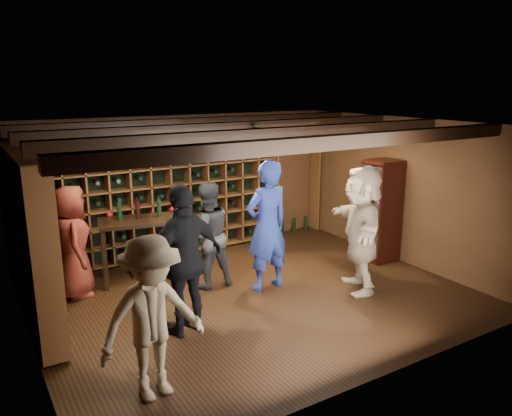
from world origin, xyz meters
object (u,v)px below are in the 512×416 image
guest_red_floral (73,242)px  guest_khaki (152,318)px  man_grey_suit (207,235)px  display_cabinet (381,213)px  guest_woman_black (185,260)px  man_blue_shirt (267,226)px  tasting_table (142,227)px  guest_beige (361,229)px

guest_red_floral → guest_khaki: guest_khaki is taller
man_grey_suit → display_cabinet: bearing=174.7°
guest_woman_black → man_blue_shirt: bearing=-173.4°
man_blue_shirt → guest_red_floral: man_blue_shirt is taller
guest_red_floral → tasting_table: guest_red_floral is taller
guest_khaki → guest_beige: size_ratio=0.88×
guest_beige → man_grey_suit: bearing=-96.3°
guest_red_floral → man_blue_shirt: bearing=-110.5°
guest_woman_black → guest_khaki: size_ratio=1.13×
man_blue_shirt → guest_beige: (1.17, -0.76, -0.04)m
guest_khaki → tasting_table: 3.14m
guest_woman_black → guest_beige: same height
man_grey_suit → guest_red_floral: bearing=-17.2°
man_blue_shirt → guest_beige: bearing=144.2°
display_cabinet → man_grey_suit: 3.16m
man_blue_shirt → tasting_table: 1.97m
guest_woman_black → guest_khaki: 1.34m
guest_woman_black → tasting_table: size_ratio=1.33×
guest_woman_black → display_cabinet: bearing=174.7°
guest_beige → guest_red_floral: bearing=-90.2°
man_blue_shirt → guest_khaki: 2.95m
display_cabinet → tasting_table: 4.06m
man_blue_shirt → tasting_table: bearing=-44.6°
guest_khaki → tasting_table: bearing=67.1°
tasting_table → man_blue_shirt: bearing=-29.4°
tasting_table → guest_khaki: bearing=-95.2°
man_blue_shirt → guest_red_floral: 2.83m
display_cabinet → tasting_table: bearing=161.9°
man_grey_suit → tasting_table: man_grey_suit is taller
guest_red_floral → display_cabinet: bearing=-98.2°
man_blue_shirt → man_grey_suit: size_ratio=1.21×
guest_red_floral → guest_beige: 4.22m
man_grey_suit → guest_red_floral: 1.94m
man_grey_suit → guest_beige: guest_beige is taller
man_blue_shirt → guest_beige: man_blue_shirt is taller
display_cabinet → guest_red_floral: size_ratio=1.06×
display_cabinet → guest_red_floral: bearing=166.6°
man_blue_shirt → guest_red_floral: bearing=-28.7°
man_blue_shirt → guest_khaki: size_ratio=1.18×
man_blue_shirt → tasting_table: (-1.47, 1.31, -0.12)m
display_cabinet → man_blue_shirt: 2.39m
man_grey_suit → guest_beige: (1.91, -1.29, 0.13)m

